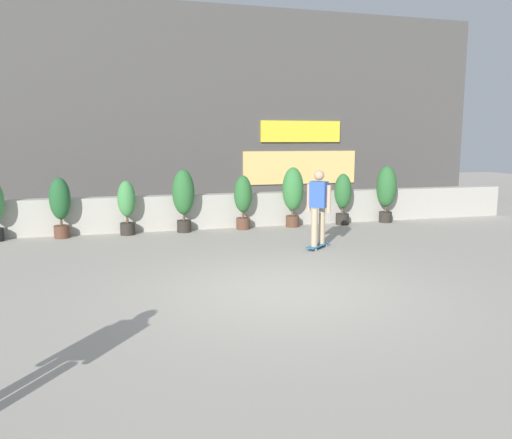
{
  "coord_description": "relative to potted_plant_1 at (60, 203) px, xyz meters",
  "views": [
    {
      "loc": [
        -2.49,
        -7.32,
        2.34
      ],
      "look_at": [
        0.0,
        1.5,
        0.9
      ],
      "focal_mm": 35.94,
      "sensor_mm": 36.0,
      "label": 1
    }
  ],
  "objects": [
    {
      "name": "ground_plane",
      "position": [
        3.69,
        -5.55,
        -0.84
      ],
      "size": [
        48.0,
        48.0,
        0.0
      ],
      "primitive_type": "plane",
      "color": "#A8A093"
    },
    {
      "name": "planter_wall",
      "position": [
        3.69,
        0.45,
        -0.39
      ],
      "size": [
        18.0,
        0.4,
        0.9
      ],
      "primitive_type": "cube",
      "color": "#B2ADA3",
      "rests_on": "ground"
    },
    {
      "name": "building_backdrop",
      "position": [
        3.7,
        4.45,
        2.41
      ],
      "size": [
        20.0,
        2.08,
        6.5
      ],
      "color": "#4C4947",
      "rests_on": "ground"
    },
    {
      "name": "potted_plant_1",
      "position": [
        0.0,
        0.0,
        0.0
      ],
      "size": [
        0.49,
        0.49,
        1.45
      ],
      "color": "brown",
      "rests_on": "ground"
    },
    {
      "name": "potted_plant_2",
      "position": [
        1.53,
        0.0,
        -0.08
      ],
      "size": [
        0.44,
        0.44,
        1.34
      ],
      "color": "#2D2823",
      "rests_on": "ground"
    },
    {
      "name": "potted_plant_3",
      "position": [
        2.93,
        0.0,
        0.1
      ],
      "size": [
        0.56,
        0.56,
        1.59
      ],
      "color": "#2D2823",
      "rests_on": "ground"
    },
    {
      "name": "potted_plant_4",
      "position": [
        4.48,
        0.0,
        -0.03
      ],
      "size": [
        0.47,
        0.47,
        1.41
      ],
      "color": "brown",
      "rests_on": "ground"
    },
    {
      "name": "potted_plant_5",
      "position": [
        5.87,
        0.0,
        0.11
      ],
      "size": [
        0.56,
        0.56,
        1.6
      ],
      "color": "brown",
      "rests_on": "ground"
    },
    {
      "name": "potted_plant_6",
      "position": [
        7.33,
        -0.0,
        -0.03
      ],
      "size": [
        0.47,
        0.47,
        1.41
      ],
      "color": "#2D2823",
      "rests_on": "ground"
    },
    {
      "name": "potted_plant_7",
      "position": [
        8.67,
        -0.0,
        0.1
      ],
      "size": [
        0.56,
        0.56,
        1.6
      ],
      "color": "#2D2823",
      "rests_on": "ground"
    },
    {
      "name": "skater_by_wall_left",
      "position": [
        5.45,
        -2.78,
        0.11
      ],
      "size": [
        0.73,
        0.68,
        1.7
      ],
      "color": "#266699",
      "rests_on": "ground"
    }
  ]
}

